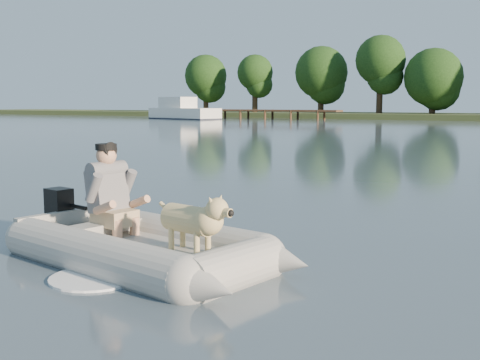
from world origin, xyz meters
The scene contains 7 objects.
water centered at (0.00, 0.00, 0.00)m, with size 160.00×160.00×0.00m, color #4F5D6B.
dock centered at (-26.00, 52.00, 0.52)m, with size 18.00×2.00×1.04m, color #4C331E, non-canonical shape.
dinghy centered at (-0.12, -0.44, 0.63)m, with size 4.95×3.50×1.46m, color #A2A29D, non-canonical shape.
man centered at (-0.83, -0.25, 0.82)m, with size 0.77×0.66×1.14m, color slate, non-canonical shape.
dog centered at (0.57, -0.51, 0.55)m, with size 0.99×0.35×0.66m, color tan, non-canonical shape.
outboard_motor centered at (-1.85, -0.11, 0.33)m, with size 0.44×0.31×0.84m, color black, non-canonical shape.
cabin_cruiser centered at (-33.48, 48.36, 1.20)m, with size 9.17×3.27×2.84m, color white, non-canonical shape.
Camera 1 is at (4.27, -5.90, 1.89)m, focal length 45.00 mm.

